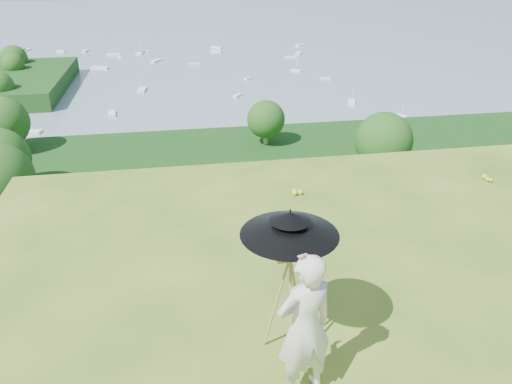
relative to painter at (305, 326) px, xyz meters
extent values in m
plane|color=#3E691E|center=(2.15, -0.17, -0.91)|extent=(14.00, 14.00, 0.00)
cube|color=#103D13|center=(2.15, 34.83, -29.91)|extent=(140.00, 56.00, 22.00)
cube|color=slate|center=(2.15, 74.83, -36.91)|extent=(170.00, 28.00, 8.00)
plane|color=slate|center=(2.15, 239.83, -34.91)|extent=(700.00, 700.00, 0.00)
imported|color=silver|center=(0.00, 0.00, 0.00)|extent=(0.76, 0.60, 1.82)
camera|label=1|loc=(-1.21, -4.02, 3.64)|focal=35.00mm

